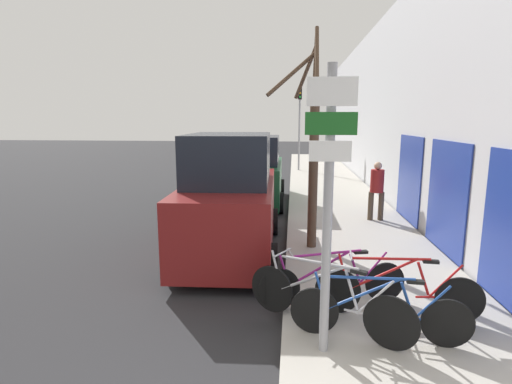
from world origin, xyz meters
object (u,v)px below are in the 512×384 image
at_px(bicycle_0, 379,312).
at_px(street_tree, 312,148).
at_px(parked_car_1, 255,174).
at_px(pedestrian_near, 377,187).
at_px(bicycle_3, 333,281).
at_px(parked_car_0, 231,201).
at_px(signpost, 328,200).
at_px(bicycle_1, 326,300).
at_px(bicycle_2, 397,292).
at_px(traffic_light, 300,116).

xyz_separation_m(bicycle_0, street_tree, (-0.69, 3.65, 1.74)).
xyz_separation_m(parked_car_1, pedestrian_near, (3.54, -2.46, 0.02)).
bearing_deg(bicycle_3, parked_car_0, 22.66).
xyz_separation_m(signpost, bicycle_1, (0.06, 0.51, -1.43)).
height_order(bicycle_0, street_tree, street_tree).
bearing_deg(pedestrian_near, street_tree, -126.46).
distance_m(bicycle_1, bicycle_2, 1.07).
xyz_separation_m(bicycle_0, traffic_light, (-0.77, 16.90, 2.52)).
bearing_deg(street_tree, traffic_light, 90.34).
bearing_deg(traffic_light, parked_car_1, -100.85).
xyz_separation_m(bicycle_2, bicycle_3, (-0.84, 0.31, -0.02)).
bearing_deg(parked_car_1, parked_car_0, -91.18).
xyz_separation_m(bicycle_2, traffic_light, (-1.14, 16.30, 2.50)).
xyz_separation_m(bicycle_0, pedestrian_near, (1.18, 6.15, 0.55)).
relative_size(signpost, street_tree, 0.73).
height_order(bicycle_2, bicycle_3, bicycle_2).
bearing_deg(bicycle_1, signpost, -157.46).
bearing_deg(bicycle_3, bicycle_1, 153.42).
relative_size(signpost, bicycle_3, 1.52).
relative_size(bicycle_3, parked_car_1, 0.49).
distance_m(bicycle_0, parked_car_1, 8.95).
xyz_separation_m(signpost, pedestrian_near, (1.87, 6.44, -0.91)).
xyz_separation_m(signpost, traffic_light, (-0.08, 17.19, 1.06)).
relative_size(bicycle_1, bicycle_3, 0.95).
bearing_deg(street_tree, signpost, -89.97).
xyz_separation_m(bicycle_2, street_tree, (-1.06, 3.04, 1.73)).
bearing_deg(parked_car_1, signpost, -80.28).
relative_size(bicycle_1, pedestrian_near, 1.29).
bearing_deg(bicycle_0, bicycle_3, 33.66).
relative_size(bicycle_1, traffic_light, 0.46).
relative_size(bicycle_0, traffic_light, 0.48).
bearing_deg(parked_car_1, traffic_light, 78.25).
relative_size(bicycle_0, street_tree, 0.48).
height_order(parked_car_0, traffic_light, traffic_light).
distance_m(street_tree, traffic_light, 13.28).
bearing_deg(pedestrian_near, bicycle_3, -107.14).
height_order(bicycle_0, parked_car_1, parked_car_1).
bearing_deg(street_tree, parked_car_0, -175.63).
bearing_deg(traffic_light, pedestrian_near, -79.74).
distance_m(bicycle_3, traffic_light, 16.19).
xyz_separation_m(signpost, bicycle_0, (0.69, 0.29, -1.46)).
height_order(bicycle_0, bicycle_1, bicycle_1).
bearing_deg(bicycle_0, signpost, 119.46).
bearing_deg(signpost, bicycle_1, 82.91).
distance_m(parked_car_1, street_tree, 5.38).
height_order(signpost, bicycle_3, signpost).
xyz_separation_m(bicycle_3, street_tree, (-0.22, 2.74, 1.75)).
height_order(bicycle_1, bicycle_2, bicycle_1).
height_order(bicycle_3, street_tree, street_tree).
bearing_deg(bicycle_1, bicycle_3, 16.73).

